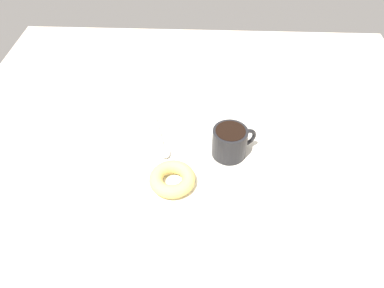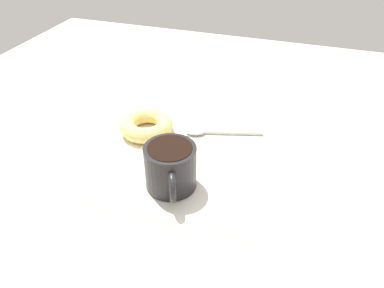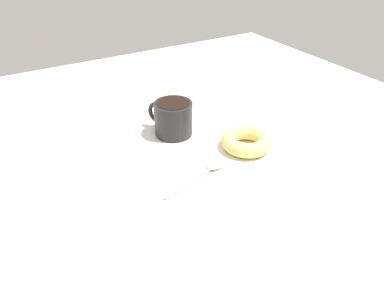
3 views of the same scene
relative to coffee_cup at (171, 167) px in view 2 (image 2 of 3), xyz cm
name	(u,v)px [view 2 (image 2 of 3)]	position (x,y,z in cm)	size (l,w,h in cm)	color
ground_plane	(179,160)	(-1.64, 7.70, -4.90)	(120.00, 120.00, 2.00)	beige
napkin	(192,154)	(0.49, 8.52, -3.75)	(31.78, 31.78, 0.30)	white
coffee_cup	(171,167)	(0.00, 0.00, 0.00)	(7.75, 10.11, 6.95)	black
donut	(146,125)	(-9.50, 12.20, -2.18)	(9.71, 9.71, 2.86)	#E5C66B
spoon	(207,132)	(1.14, 15.16, -3.21)	(14.06, 5.35, 0.90)	#B7B2A8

